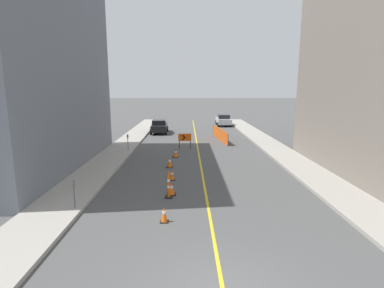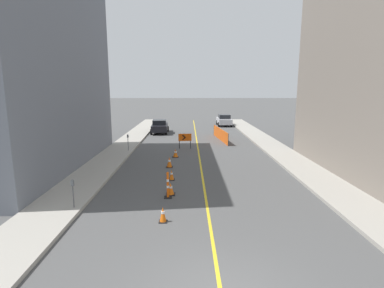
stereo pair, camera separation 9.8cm
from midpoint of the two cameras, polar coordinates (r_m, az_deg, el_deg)
name	(u,v)px [view 1 (the left image)]	position (r m, az deg, el deg)	size (l,w,h in m)	color
lane_stripe	(197,144)	(28.36, 0.87, -0.05)	(0.12, 42.32, 0.01)	gold
sidewalk_left	(126,144)	(28.93, -12.53, 0.07)	(2.47, 42.32, 0.16)	#9E998E
sidewalk_right	(267,143)	(29.33, 14.08, 0.14)	(2.47, 42.32, 0.16)	#9E998E
building_facade_left	(28,58)	(22.15, -28.89, 14.20)	(6.00, 15.69, 14.28)	slate
traffic_cone_nearest	(164,215)	(12.29, -5.56, -13.24)	(0.33, 0.33, 0.63)	black
traffic_cone_second	(171,189)	(15.18, -4.16, -8.51)	(0.45, 0.45, 0.61)	black
traffic_cone_third	(172,175)	(17.50, -3.98, -5.91)	(0.35, 0.35, 0.60)	black
traffic_cone_fourth	(170,162)	(20.22, -4.44, -3.47)	(0.45, 0.45, 0.71)	black
traffic_cone_fifth	(175,153)	(23.11, -3.29, -1.75)	(0.47, 0.47, 0.64)	black
delineator_post_front	(169,186)	(14.69, -4.67, -8.07)	(0.37, 0.37, 1.30)	black
arrow_barricade_primary	(185,138)	(26.23, -1.49, 1.16)	(1.15, 0.16, 1.32)	#EF560C
safety_mesh_fence	(220,134)	(30.76, 5.27, 1.85)	(0.80, 6.70, 1.17)	#EF560C
parked_car_curb_near	(159,126)	(35.54, -6.33, 3.37)	(1.99, 4.37, 1.59)	black
parked_car_curb_mid	(223,120)	(42.57, 5.94, 4.58)	(1.94, 4.32, 1.59)	#B7B7BC
parking_meter_near_curb	(74,188)	(13.95, -21.82, -7.76)	(0.12, 0.11, 1.25)	#4C4C51
parking_meter_far_curb	(128,139)	(25.15, -12.25, 0.92)	(0.12, 0.11, 1.37)	#4C4C51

